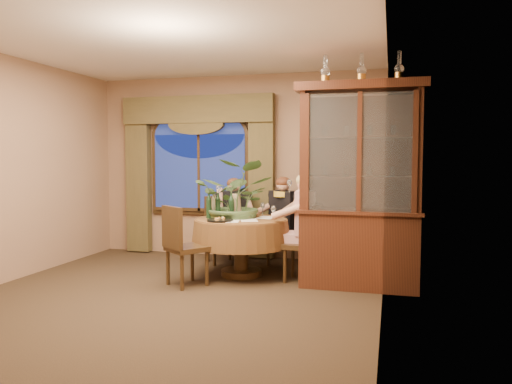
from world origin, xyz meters
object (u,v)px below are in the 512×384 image
(person_scarf, at_px, (284,221))
(stoneware_vase, at_px, (236,206))
(oil_lamp_left, at_px, (325,70))
(china_cabinet, at_px, (360,186))
(oil_lamp_right, at_px, (399,66))
(dining_table, at_px, (241,247))
(person_back, at_px, (234,220))
(wine_bottle_2, at_px, (218,205))
(chair_back, at_px, (222,230))
(person_pink, at_px, (306,227))
(wine_bottle_1, at_px, (231,206))
(chair_front_left, at_px, (187,246))
(chair_right, at_px, (302,243))
(chair_back_right, at_px, (285,233))
(olive_bowl, at_px, (246,217))
(wine_bottle_0, at_px, (214,204))
(oil_lamp_center, at_px, (362,68))
(wine_bottle_3, at_px, (209,206))
(centerpiece_plant, at_px, (237,169))

(person_scarf, height_order, stoneware_vase, person_scarf)
(oil_lamp_left, bearing_deg, china_cabinet, 0.00)
(oil_lamp_left, bearing_deg, oil_lamp_right, 0.00)
(stoneware_vase, bearing_deg, china_cabinet, -10.09)
(oil_lamp_left, bearing_deg, dining_table, 170.27)
(person_back, bearing_deg, wine_bottle_2, 69.13)
(chair_back, bearing_deg, person_pink, 118.23)
(dining_table, xyz_separation_m, wine_bottle_1, (-0.13, -0.02, 0.54))
(dining_table, relative_size, chair_front_left, 1.34)
(oil_lamp_right, bearing_deg, chair_right, 174.77)
(chair_back_right, relative_size, chair_front_left, 1.00)
(oil_lamp_left, distance_m, olive_bowl, 2.08)
(chair_right, xyz_separation_m, person_scarf, (-0.42, 0.88, 0.16))
(china_cabinet, bearing_deg, chair_front_left, -167.09)
(chair_back, distance_m, person_pink, 1.50)
(chair_back, bearing_deg, wine_bottle_1, 81.63)
(person_scarf, bearing_deg, china_cabinet, 165.56)
(person_scarf, xyz_separation_m, wine_bottle_0, (-0.81, -0.69, 0.28))
(oil_lamp_center, xyz_separation_m, wine_bottle_3, (-1.93, 0.11, -1.66))
(chair_right, relative_size, wine_bottle_1, 2.91)
(dining_table, height_order, stoneware_vase, stoneware_vase)
(centerpiece_plant, bearing_deg, olive_bowl, -42.70)
(chair_back, xyz_separation_m, olive_bowl, (0.57, -0.72, 0.29))
(centerpiece_plant, xyz_separation_m, wine_bottle_3, (-0.33, -0.19, -0.48))
(stoneware_vase, height_order, wine_bottle_3, wine_bottle_3)
(wine_bottle_3, bearing_deg, wine_bottle_0, 87.66)
(dining_table, xyz_separation_m, chair_front_left, (-0.48, -0.65, 0.10))
(chair_back_right, relative_size, person_back, 0.77)
(dining_table, height_order, oil_lamp_right, oil_lamp_right)
(wine_bottle_1, relative_size, wine_bottle_2, 1.00)
(oil_lamp_center, bearing_deg, chair_right, 171.68)
(chair_back, bearing_deg, chair_front_left, 54.36)
(centerpiece_plant, height_order, wine_bottle_1, centerpiece_plant)
(chair_right, distance_m, person_back, 1.49)
(olive_bowl, height_order, wine_bottle_0, wine_bottle_0)
(person_pink, bearing_deg, olive_bowl, 93.05)
(stoneware_vase, height_order, wine_bottle_0, wine_bottle_0)
(wine_bottle_0, bearing_deg, centerpiece_plant, 1.25)
(chair_back_right, distance_m, centerpiece_plant, 1.21)
(oil_lamp_right, xyz_separation_m, chair_back_right, (-1.50, 0.88, -2.10))
(chair_right, distance_m, chair_back_right, 0.87)
(oil_lamp_left, relative_size, oil_lamp_center, 1.00)
(oil_lamp_left, xyz_separation_m, wine_bottle_1, (-1.23, 0.17, -1.66))
(centerpiece_plant, bearing_deg, person_pink, -4.72)
(china_cabinet, bearing_deg, stoneware_vase, 169.91)
(chair_front_left, bearing_deg, person_back, 121.85)
(oil_lamp_right, bearing_deg, chair_front_left, -169.27)
(china_cabinet, distance_m, olive_bowl, 1.52)
(chair_right, bearing_deg, wine_bottle_0, 87.23)
(oil_lamp_left, xyz_separation_m, stoneware_vase, (-1.21, 0.29, -1.67))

